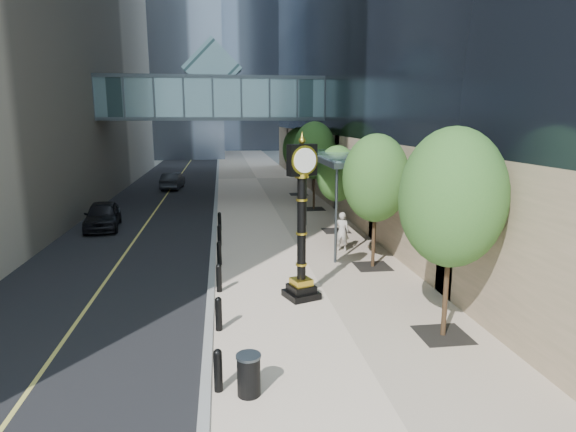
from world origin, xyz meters
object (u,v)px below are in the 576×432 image
object	(u,v)px
pedestrian	(342,232)
car_near	(103,215)
street_clock	(302,231)
trash_bin	(249,376)
car_far	(173,181)

from	to	relation	value
pedestrian	car_near	distance (m)	13.75
car_near	street_clock	bearing A→B (deg)	-59.47
trash_bin	pedestrian	size ratio (longest dim) A/B	0.49
street_clock	pedestrian	bearing A→B (deg)	43.32
pedestrian	car_near	size ratio (longest dim) A/B	0.41
street_clock	pedestrian	world-z (taller)	street_clock
car_near	car_far	distance (m)	15.46
pedestrian	car_far	bearing A→B (deg)	-42.19
trash_bin	car_far	bearing A→B (deg)	98.23
car_far	car_near	bearing A→B (deg)	85.94
street_clock	car_near	size ratio (longest dim) A/B	1.23
street_clock	pedestrian	size ratio (longest dim) A/B	2.97
street_clock	pedestrian	distance (m)	6.44
street_clock	car_far	world-z (taller)	street_clock
street_clock	car_far	distance (m)	28.30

